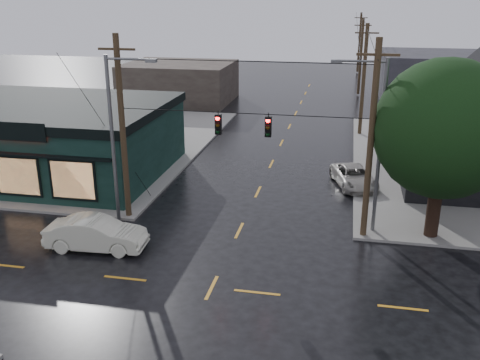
% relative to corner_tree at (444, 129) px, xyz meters
% --- Properties ---
extents(ground_plane, '(160.00, 160.00, 0.00)m').
position_rel_corner_tree_xyz_m(ground_plane, '(-9.94, -7.13, -5.80)').
color(ground_plane, black).
extents(sidewalk_nw, '(28.00, 28.00, 0.15)m').
position_rel_corner_tree_xyz_m(sidewalk_nw, '(-29.94, 12.87, -5.72)').
color(sidewalk_nw, gray).
rests_on(sidewalk_nw, ground).
extents(pizza_shop, '(16.30, 12.34, 4.90)m').
position_rel_corner_tree_xyz_m(pizza_shop, '(-24.94, 5.81, -3.24)').
color(pizza_shop, black).
rests_on(pizza_shop, ground).
extents(corner_tree, '(6.90, 6.90, 9.12)m').
position_rel_corner_tree_xyz_m(corner_tree, '(0.00, 0.00, 0.00)').
color(corner_tree, black).
rests_on(corner_tree, ground).
extents(utility_pole_nw, '(2.00, 0.32, 10.15)m').
position_rel_corner_tree_xyz_m(utility_pole_nw, '(-16.44, -0.63, -5.80)').
color(utility_pole_nw, '#332416').
rests_on(utility_pole_nw, ground).
extents(utility_pole_ne, '(2.00, 0.32, 10.15)m').
position_rel_corner_tree_xyz_m(utility_pole_ne, '(-3.44, -0.63, -5.80)').
color(utility_pole_ne, '#332416').
rests_on(utility_pole_ne, ground).
extents(utility_pole_far_a, '(2.00, 0.32, 9.65)m').
position_rel_corner_tree_xyz_m(utility_pole_far_a, '(-3.44, 20.87, -5.80)').
color(utility_pole_far_a, '#332416').
rests_on(utility_pole_far_a, ground).
extents(utility_pole_far_b, '(2.00, 0.32, 9.15)m').
position_rel_corner_tree_xyz_m(utility_pole_far_b, '(-3.44, 40.87, -5.80)').
color(utility_pole_far_b, '#332416').
rests_on(utility_pole_far_b, ground).
extents(utility_pole_far_c, '(2.00, 0.32, 9.15)m').
position_rel_corner_tree_xyz_m(utility_pole_far_c, '(-3.44, 60.87, -5.80)').
color(utility_pole_far_c, '#332416').
rests_on(utility_pole_far_c, ground).
extents(span_signal_assembly, '(13.00, 0.48, 1.23)m').
position_rel_corner_tree_xyz_m(span_signal_assembly, '(-9.85, -0.63, -0.10)').
color(span_signal_assembly, black).
rests_on(span_signal_assembly, ground).
extents(streetlight_nw, '(5.40, 0.30, 9.15)m').
position_rel_corner_tree_xyz_m(streetlight_nw, '(-16.74, -1.33, -5.80)').
color(streetlight_nw, slate).
rests_on(streetlight_nw, ground).
extents(streetlight_ne, '(5.40, 0.30, 9.15)m').
position_rel_corner_tree_xyz_m(streetlight_ne, '(-2.94, 0.07, -5.80)').
color(streetlight_ne, slate).
rests_on(streetlight_ne, ground).
extents(bg_building_west, '(12.00, 10.00, 4.40)m').
position_rel_corner_tree_xyz_m(bg_building_west, '(-23.94, 32.87, -3.60)').
color(bg_building_west, '#322824').
rests_on(bg_building_west, ground).
extents(bg_building_east, '(14.00, 12.00, 5.60)m').
position_rel_corner_tree_xyz_m(bg_building_east, '(6.06, 37.87, -3.00)').
color(bg_building_east, '#29292E').
rests_on(bg_building_east, ground).
extents(sedan_cream, '(5.06, 2.04, 1.64)m').
position_rel_corner_tree_xyz_m(sedan_cream, '(-16.46, -4.65, -4.98)').
color(sedan_cream, beige).
rests_on(sedan_cream, ground).
extents(suv_silver, '(3.55, 5.23, 1.33)m').
position_rel_corner_tree_xyz_m(suv_silver, '(-3.94, 7.14, -5.13)').
color(suv_silver, '#A5A098').
rests_on(suv_silver, ground).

